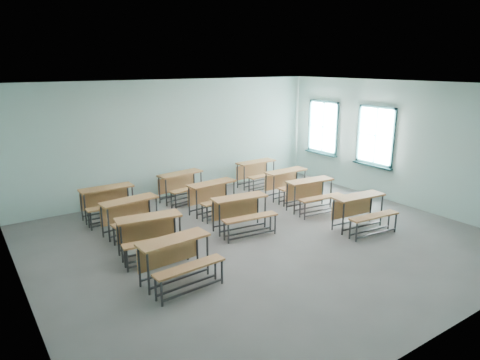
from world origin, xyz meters
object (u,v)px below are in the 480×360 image
Objects in this scene: desk_unit_r0c2 at (362,208)px; desk_unit_r3c2 at (258,170)px; desk_unit_r1c2 at (312,191)px; desk_unit_r0c0 at (177,255)px; desk_unit_r2c0 at (132,212)px; desk_unit_r2c1 at (215,193)px; desk_unit_r2c2 at (288,180)px; desk_unit_r3c1 at (183,183)px; desk_unit_r1c1 at (242,209)px; desk_unit_r1c0 at (151,231)px; desk_unit_r3c0 at (109,199)px.

desk_unit_r3c2 is at bearing 93.75° from desk_unit_r0c2.
desk_unit_r1c2 is (0.01, 1.58, 0.00)m from desk_unit_r0c2.
desk_unit_r0c0 is 0.98× the size of desk_unit_r2c0.
desk_unit_r1c2 and desk_unit_r2c1 have the same top height.
desk_unit_r1c2 is 2.45m from desk_unit_r2c1.
desk_unit_r2c1 is 2.31m from desk_unit_r2c2.
desk_unit_r3c1 is at bearing 30.69° from desk_unit_r2c0.
desk_unit_r1c1 is at bearing -95.79° from desk_unit_r3c1.
desk_unit_r0c0 is at bearing -84.55° from desk_unit_r1c0.
desk_unit_r0c0 is at bearing -175.38° from desk_unit_r0c2.
desk_unit_r2c1 is at bearing -24.23° from desk_unit_r3c0.
desk_unit_r0c2 is at bearing -95.03° from desk_unit_r2c2.
desk_unit_r0c0 is 0.96× the size of desk_unit_r1c0.
desk_unit_r1c1 is 0.99× the size of desk_unit_r3c1.
desk_unit_r3c1 is at bearing 139.23° from desk_unit_r1c2.
desk_unit_r2c2 is (4.58, 1.31, 0.00)m from desk_unit_r1c0.
desk_unit_r2c2 is at bearing 34.03° from desk_unit_r1c1.
desk_unit_r0c0 is 0.98× the size of desk_unit_r1c2.
desk_unit_r3c0 is at bearing 85.67° from desk_unit_r0c0.
desk_unit_r1c2 and desk_unit_r3c1 have the same top height.
desk_unit_r0c2 is 1.03× the size of desk_unit_r3c2.
desk_unit_r0c2 is 4.06m from desk_unit_r3c2.
desk_unit_r0c2 and desk_unit_r3c0 have the same top height.
desk_unit_r3c2 is (-0.01, 1.38, 0.00)m from desk_unit_r2c2.
desk_unit_r1c2 is 1.01× the size of desk_unit_r2c1.
desk_unit_r3c2 is (2.50, -0.02, 0.00)m from desk_unit_r3c1.
desk_unit_r3c2 is (4.59, 0.24, 0.00)m from desk_unit_r3c0.
desk_unit_r2c1 is at bearing 133.78° from desk_unit_r0c2.
desk_unit_r2c1 is 0.97× the size of desk_unit_r3c1.
desk_unit_r1c2 is 4.97m from desk_unit_r3c0.
desk_unit_r1c2 is at bearing 95.76° from desk_unit_r0c2.
desk_unit_r2c0 is at bearing -83.96° from desk_unit_r3c0.
desk_unit_r2c0 and desk_unit_r3c2 have the same top height.
desk_unit_r1c2 is 1.03× the size of desk_unit_r3c2.
desk_unit_r1c0 is 2.66m from desk_unit_r2c1.
desk_unit_r1c2 is at bearing -26.31° from desk_unit_r3c0.
desk_unit_r0c0 and desk_unit_r3c1 have the same top height.
desk_unit_r1c2 is at bearing -99.85° from desk_unit_r2c2.
desk_unit_r2c0 is (0.15, 2.48, 0.00)m from desk_unit_r0c0.
desk_unit_r3c0 is 2.11m from desk_unit_r3c1.
desk_unit_r0c2 and desk_unit_r1c0 have the same top height.
desk_unit_r2c2 is (4.48, 0.09, 0.00)m from desk_unit_r2c0.
desk_unit_r0c0 is 3.70m from desk_unit_r3c0.
desk_unit_r1c0 is 1.02× the size of desk_unit_r1c2.
desk_unit_r2c2 is 1.38m from desk_unit_r3c2.
desk_unit_r2c0 is (-2.06, 1.17, 0.00)m from desk_unit_r1c1.
desk_unit_r1c0 is 5.30m from desk_unit_r3c2.
desk_unit_r2c1 and desk_unit_r3c2 have the same top height.
desk_unit_r2c1 is (2.17, 0.17, 0.00)m from desk_unit_r2c0.
desk_unit_r1c2 and desk_unit_r2c2 have the same top height.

